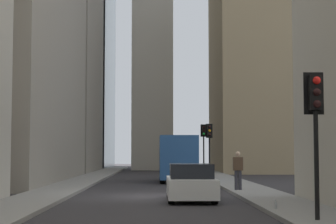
{
  "coord_description": "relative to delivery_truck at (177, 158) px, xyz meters",
  "views": [
    {
      "loc": [
        -24.13,
        -0.11,
        1.85
      ],
      "look_at": [
        8.66,
        -0.74,
        4.16
      ],
      "focal_mm": 61.18,
      "sensor_mm": 36.0,
      "label": 1
    }
  ],
  "objects": [
    {
      "name": "traffic_light_foreground",
      "position": [
        -21.52,
        -2.78,
        1.46
      ],
      "size": [
        0.43,
        0.52,
        3.79
      ],
      "color": "black",
      "rests_on": "sidewalk_left"
    },
    {
      "name": "traffic_light_far_junction",
      "position": [
        14.43,
        -2.84,
        1.76
      ],
      "size": [
        0.43,
        0.52,
        4.19
      ],
      "color": "black",
      "rests_on": "sidewalk_left"
    },
    {
      "name": "sidewalk_right",
      "position": [
        -11.93,
        5.9,
        -1.39
      ],
      "size": [
        90.0,
        2.2,
        0.14
      ],
      "primitive_type": "cube",
      "color": "gray",
      "rests_on": "ground_plane"
    },
    {
      "name": "sidewalk_left",
      "position": [
        -11.93,
        -3.1,
        -1.39
      ],
      "size": [
        90.0,
        2.2,
        0.14
      ],
      "primitive_type": "cube",
      "color": "gray",
      "rests_on": "ground_plane"
    },
    {
      "name": "building_right_far",
      "position": [
        18.02,
        12.0,
        14.44
      ],
      "size": [
        15.56,
        10.0,
        31.8
      ],
      "color": "gray",
      "rests_on": "ground_plane"
    },
    {
      "name": "delivery_truck",
      "position": [
        0.0,
        0.0,
        0.0
      ],
      "size": [
        6.46,
        2.25,
        2.84
      ],
      "color": "#285699",
      "rests_on": "ground_plane"
    },
    {
      "name": "building_left_far",
      "position": [
        17.76,
        -9.2,
        8.16
      ],
      "size": [
        12.9,
        10.0,
        19.24
      ],
      "color": "#9E8966",
      "rests_on": "ground_plane"
    },
    {
      "name": "traffic_light_midblock",
      "position": [
        8.53,
        -2.8,
        1.57
      ],
      "size": [
        0.43,
        0.52,
        3.94
      ],
      "color": "black",
      "rests_on": "sidewalk_left"
    },
    {
      "name": "sedan_white",
      "position": [
        -14.19,
        0.0,
        -0.8
      ],
      "size": [
        4.3,
        1.78,
        1.42
      ],
      "color": "silver",
      "rests_on": "ground_plane"
    },
    {
      "name": "pedestrian",
      "position": [
        -9.89,
        -2.42,
        -0.37
      ],
      "size": [
        0.26,
        0.44,
        1.75
      ],
      "color": "#33333D",
      "rests_on": "sidewalk_left"
    },
    {
      "name": "church_spire",
      "position": [
        24.73,
        1.78,
        16.12
      ],
      "size": [
        4.73,
        4.73,
        33.61
      ],
      "color": "#B7B2A5",
      "rests_on": "ground_plane"
    },
    {
      "name": "ground_plane",
      "position": [
        -11.93,
        1.4,
        -1.46
      ],
      "size": [
        135.0,
        135.0,
        0.0
      ],
      "primitive_type": "plane",
      "color": "#302D30"
    },
    {
      "name": "discarded_bottle",
      "position": [
        -18.66,
        -2.31,
        -1.21
      ],
      "size": [
        0.07,
        0.07,
        0.27
      ],
      "color": "#999EA3",
      "rests_on": "sidewalk_left"
    }
  ]
}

